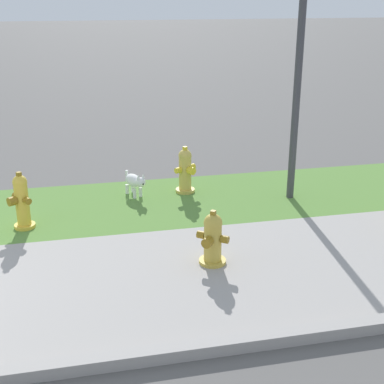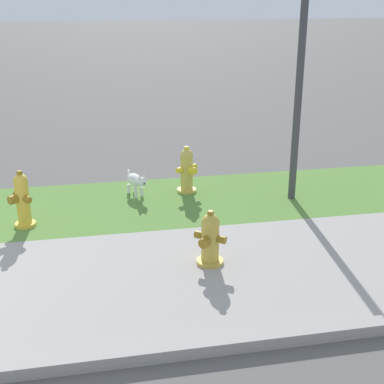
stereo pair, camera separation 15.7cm
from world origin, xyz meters
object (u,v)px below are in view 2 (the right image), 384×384
(fire_hydrant_near_corner, at_px, (22,200))
(fire_hydrant_by_grass_verge, at_px, (187,170))
(fire_hydrant_far_end, at_px, (210,239))
(street_lamp, at_px, (305,1))
(small_white_dog, at_px, (136,181))

(fire_hydrant_near_corner, relative_size, fire_hydrant_by_grass_verge, 1.06)
(fire_hydrant_far_end, height_order, street_lamp, street_lamp)
(fire_hydrant_by_grass_verge, xyz_separation_m, street_lamp, (1.55, -0.58, 2.54))
(fire_hydrant_near_corner, distance_m, fire_hydrant_far_end, 2.73)
(fire_hydrant_by_grass_verge, bearing_deg, fire_hydrant_far_end, 57.37)
(fire_hydrant_far_end, xyz_separation_m, street_lamp, (1.73, 1.86, 2.58))
(small_white_dog, bearing_deg, street_lamp, 53.53)
(fire_hydrant_far_end, distance_m, small_white_dog, 2.51)
(fire_hydrant_near_corner, relative_size, small_white_dog, 1.58)
(street_lamp, bearing_deg, fire_hydrant_far_end, -132.93)
(fire_hydrant_near_corner, height_order, fire_hydrant_by_grass_verge, fire_hydrant_near_corner)
(small_white_dog, distance_m, street_lamp, 3.60)
(fire_hydrant_by_grass_verge, bearing_deg, small_white_dog, -27.50)
(fire_hydrant_by_grass_verge, distance_m, street_lamp, 3.03)
(small_white_dog, bearing_deg, fire_hydrant_near_corner, -84.23)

